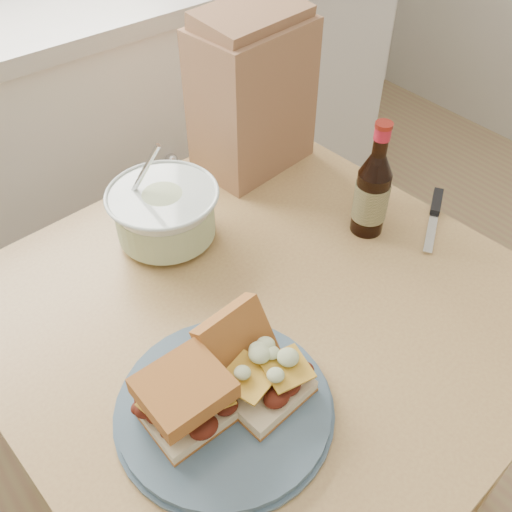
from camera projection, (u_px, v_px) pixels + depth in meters
cabinet_run at (28, 172)px, 1.66m from camera, size 2.50×0.64×0.94m
dining_table at (262, 342)px, 1.04m from camera, size 0.91×0.91×0.72m
plate at (224, 407)px, 0.81m from camera, size 0.30×0.30×0.02m
sandwich_left at (185, 399)px, 0.76m from camera, size 0.11×0.10×0.08m
sandwich_right at (254, 367)px, 0.81m from camera, size 0.12×0.17×0.10m
coleslaw_bowl at (165, 216)px, 1.05m from camera, size 0.21×0.21×0.20m
beer_bottle at (372, 193)px, 1.04m from camera, size 0.06×0.06×0.23m
knife at (435, 209)px, 1.14m from camera, size 0.17×0.12×0.01m
paper_bag at (252, 98)px, 1.16m from camera, size 0.25×0.18×0.31m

